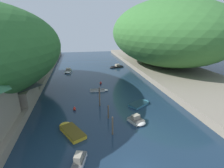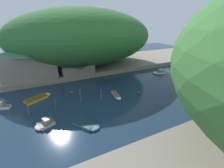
% 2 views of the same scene
% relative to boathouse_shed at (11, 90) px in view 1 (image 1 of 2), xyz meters
% --- Properties ---
extents(water_surface, '(130.00, 130.00, 0.00)m').
position_rel_boathouse_shed_xyz_m(water_surface, '(18.38, 8.85, -3.47)').
color(water_surface, '#192D42').
rests_on(water_surface, ground).
extents(right_bank, '(22.00, 120.00, 1.42)m').
position_rel_boathouse_shed_xyz_m(right_bank, '(43.83, 8.85, -2.76)').
color(right_bank, gray).
rests_on(right_bank, ground).
extents(hillside_right, '(38.10, 53.35, 22.80)m').
position_rel_boathouse_shed_xyz_m(hillside_right, '(44.93, 24.79, 9.36)').
color(hillside_right, '#387033').
rests_on(hillside_right, right_bank).
extents(boathouse_shed, '(8.51, 10.13, 3.95)m').
position_rel_boathouse_shed_xyz_m(boathouse_shed, '(0.00, 0.00, 0.00)').
color(boathouse_shed, gray).
rests_on(boathouse_shed, left_bank).
extents(boat_white_cruiser, '(2.58, 4.75, 1.34)m').
position_rel_boathouse_shed_xyz_m(boat_white_cruiser, '(9.46, 25.27, -3.05)').
color(boat_white_cruiser, white).
rests_on(boat_white_cruiser, water_surface).
extents(boat_near_quay, '(2.39, 4.67, 1.56)m').
position_rel_boathouse_shed_xyz_m(boat_near_quay, '(12.27, -18.98, -3.00)').
color(boat_near_quay, white).
rests_on(boat_near_quay, water_surface).
extents(boat_far_upstream, '(5.92, 3.56, 1.28)m').
position_rel_boathouse_shed_xyz_m(boat_far_upstream, '(27.23, 28.94, -3.09)').
color(boat_far_upstream, black).
rests_on(boat_far_upstream, water_surface).
extents(boat_open_rowboat, '(2.86, 3.53, 1.28)m').
position_rel_boathouse_shed_xyz_m(boat_open_rowboat, '(22.05, -10.85, -3.07)').
color(boat_open_rowboat, silver).
rests_on(boat_open_rowboat, water_surface).
extents(boat_mid_channel, '(4.54, 1.64, 0.47)m').
position_rel_boathouse_shed_xyz_m(boat_mid_channel, '(17.82, 4.99, -3.24)').
color(boat_mid_channel, silver).
rests_on(boat_mid_channel, water_surface).
extents(boat_moored_right, '(4.56, 6.13, 0.61)m').
position_rel_boathouse_shed_xyz_m(boat_moored_right, '(11.30, -11.43, -3.17)').
color(boat_moored_right, gold).
rests_on(boat_moored_right, water_surface).
extents(boat_red_skiff, '(5.24, 4.46, 0.47)m').
position_rel_boathouse_shed_xyz_m(boat_red_skiff, '(25.01, -4.24, -3.24)').
color(boat_red_skiff, teal).
rests_on(boat_red_skiff, water_surface).
extents(mooring_post_nearest, '(0.22, 0.22, 2.97)m').
position_rel_boathouse_shed_xyz_m(mooring_post_nearest, '(17.42, -13.28, -1.97)').
color(mooring_post_nearest, brown).
rests_on(mooring_post_nearest, water_surface).
extents(mooring_post_second, '(0.21, 0.21, 2.50)m').
position_rel_boathouse_shed_xyz_m(mooring_post_second, '(17.63, -8.46, -2.21)').
color(mooring_post_second, brown).
rests_on(mooring_post_second, water_surface).
extents(mooring_post_middle, '(0.24, 0.24, 3.16)m').
position_rel_boathouse_shed_xyz_m(mooring_post_middle, '(16.81, -3.24, -1.88)').
color(mooring_post_middle, brown).
rests_on(mooring_post_middle, water_surface).
extents(mooring_post_fourth, '(0.21, 0.21, 2.34)m').
position_rel_boathouse_shed_xyz_m(mooring_post_fourth, '(17.31, 1.36, -2.29)').
color(mooring_post_fourth, brown).
rests_on(mooring_post_fourth, water_surface).
extents(channel_buoy_near, '(0.56, 0.56, 0.83)m').
position_rel_boathouse_shed_xyz_m(channel_buoy_near, '(18.82, 10.43, -3.14)').
color(channel_buoy_near, red).
rests_on(channel_buoy_near, water_surface).
extents(channel_buoy_far, '(0.55, 0.55, 0.83)m').
position_rel_boathouse_shed_xyz_m(channel_buoy_far, '(11.83, -4.23, -3.15)').
color(channel_buoy_far, red).
rests_on(channel_buoy_far, water_surface).
extents(person_on_quay, '(0.31, 0.42, 1.69)m').
position_rel_boathouse_shed_xyz_m(person_on_quay, '(2.84, -4.20, -1.07)').
color(person_on_quay, '#282D3D').
rests_on(person_on_quay, left_bank).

